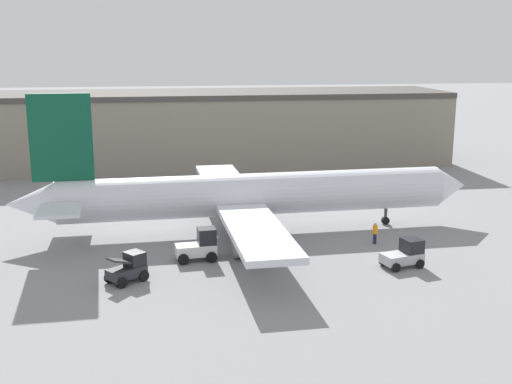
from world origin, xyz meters
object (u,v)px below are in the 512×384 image
ground_crew_worker (375,232)px  belt_loader_truck (129,268)px  baggage_tug (199,246)px  pushback_tug (405,254)px  airplane (244,195)px

ground_crew_worker → belt_loader_truck: size_ratio=0.58×
baggage_tug → pushback_tug: (14.88, -3.66, -0.18)m
baggage_tug → ground_crew_worker: bearing=2.3°
baggage_tug → belt_loader_truck: 6.32m
belt_loader_truck → pushback_tug: bearing=-37.6°
airplane → pushback_tug: airplane is taller
airplane → baggage_tug: size_ratio=12.78×
pushback_tug → belt_loader_truck: bearing=166.2°
pushback_tug → ground_crew_worker: bearing=79.9°
baggage_tug → airplane: bearing=52.5°
baggage_tug → pushback_tug: baggage_tug is taller
pushback_tug → airplane: bearing=121.0°
airplane → ground_crew_worker: 11.55m
belt_loader_truck → pushback_tug: pushback_tug is taller
airplane → belt_loader_truck: airplane is taller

